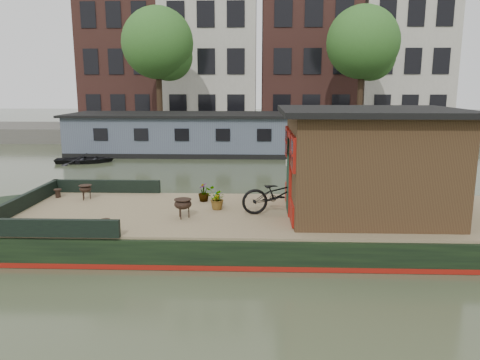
{
  "coord_description": "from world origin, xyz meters",
  "views": [
    {
      "loc": [
        -0.31,
        -10.59,
        3.59
      ],
      "look_at": [
        -0.73,
        0.5,
        1.32
      ],
      "focal_mm": 35.0,
      "sensor_mm": 36.0,
      "label": 1
    }
  ],
  "objects_px": {
    "brazier_rear": "(86,192)",
    "brazier_front": "(183,208)",
    "potted_plant_a": "(217,200)",
    "bicycle": "(279,194)",
    "cabin": "(367,161)",
    "dinghy": "(85,157)"
  },
  "relations": [
    {
      "from": "potted_plant_a",
      "to": "cabin",
      "type": "bearing_deg",
      "value": -6.35
    },
    {
      "from": "potted_plant_a",
      "to": "brazier_rear",
      "type": "bearing_deg",
      "value": 168.56
    },
    {
      "from": "brazier_front",
      "to": "dinghy",
      "type": "xyz_separation_m",
      "value": [
        -6.42,
        11.29,
        -0.59
      ]
    },
    {
      "from": "potted_plant_a",
      "to": "brazier_front",
      "type": "height_order",
      "value": "brazier_front"
    },
    {
      "from": "cabin",
      "to": "brazier_rear",
      "type": "distance_m",
      "value": 7.13
    },
    {
      "from": "brazier_rear",
      "to": "potted_plant_a",
      "type": "bearing_deg",
      "value": -11.44
    },
    {
      "from": "bicycle",
      "to": "potted_plant_a",
      "type": "distance_m",
      "value": 1.57
    },
    {
      "from": "dinghy",
      "to": "brazier_rear",
      "type": "bearing_deg",
      "value": -170.5
    },
    {
      "from": "brazier_front",
      "to": "dinghy",
      "type": "bearing_deg",
      "value": 119.62
    },
    {
      "from": "cabin",
      "to": "bicycle",
      "type": "height_order",
      "value": "cabin"
    },
    {
      "from": "cabin",
      "to": "potted_plant_a",
      "type": "relative_size",
      "value": 10.54
    },
    {
      "from": "dinghy",
      "to": "bicycle",
      "type": "bearing_deg",
      "value": -152.49
    },
    {
      "from": "bicycle",
      "to": "brazier_rear",
      "type": "distance_m",
      "value": 5.11
    },
    {
      "from": "bicycle",
      "to": "dinghy",
      "type": "xyz_separation_m",
      "value": [
        -8.59,
        10.8,
        -0.83
      ]
    },
    {
      "from": "potted_plant_a",
      "to": "brazier_rear",
      "type": "height_order",
      "value": "brazier_rear"
    },
    {
      "from": "cabin",
      "to": "dinghy",
      "type": "xyz_separation_m",
      "value": [
        -10.58,
        10.76,
        -1.6
      ]
    },
    {
      "from": "cabin",
      "to": "dinghy",
      "type": "bearing_deg",
      "value": 134.5
    },
    {
      "from": "potted_plant_a",
      "to": "brazier_rear",
      "type": "distance_m",
      "value": 3.56
    },
    {
      "from": "potted_plant_a",
      "to": "brazier_front",
      "type": "xyz_separation_m",
      "value": [
        -0.69,
        -0.91,
        0.03
      ]
    },
    {
      "from": "brazier_rear",
      "to": "brazier_front",
      "type": "bearing_deg",
      "value": -29.98
    },
    {
      "from": "bicycle",
      "to": "dinghy",
      "type": "height_order",
      "value": "bicycle"
    },
    {
      "from": "potted_plant_a",
      "to": "bicycle",
      "type": "bearing_deg",
      "value": -15.99
    }
  ]
}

